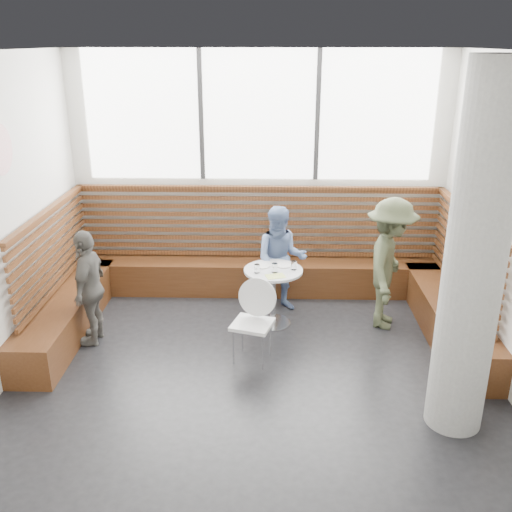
{
  "coord_description": "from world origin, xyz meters",
  "views": [
    {
      "loc": [
        0.17,
        -5.02,
        3.29
      ],
      "look_at": [
        0.0,
        1.0,
        1.0
      ],
      "focal_mm": 40.0,
      "sensor_mm": 36.0,
      "label": 1
    }
  ],
  "objects_px": {
    "adult_man": "(390,264)",
    "child_left": "(90,287)",
    "concrete_column": "(475,259)",
    "cafe_chair": "(252,314)",
    "child_back": "(281,259)",
    "cafe_table": "(273,285)"
  },
  "relations": [
    {
      "from": "cafe_table",
      "to": "cafe_chair",
      "type": "xyz_separation_m",
      "value": [
        -0.22,
        -0.79,
        0.0
      ]
    },
    {
      "from": "child_back",
      "to": "cafe_chair",
      "type": "bearing_deg",
      "value": -104.47
    },
    {
      "from": "cafe_chair",
      "to": "adult_man",
      "type": "height_order",
      "value": "adult_man"
    },
    {
      "from": "concrete_column",
      "to": "adult_man",
      "type": "distance_m",
      "value": 2.08
    },
    {
      "from": "adult_man",
      "to": "child_back",
      "type": "relative_size",
      "value": 1.16
    },
    {
      "from": "concrete_column",
      "to": "adult_man",
      "type": "relative_size",
      "value": 2.0
    },
    {
      "from": "adult_man",
      "to": "child_left",
      "type": "distance_m",
      "value": 3.49
    },
    {
      "from": "adult_man",
      "to": "cafe_chair",
      "type": "bearing_deg",
      "value": 134.27
    },
    {
      "from": "concrete_column",
      "to": "child_back",
      "type": "height_order",
      "value": "concrete_column"
    },
    {
      "from": "cafe_table",
      "to": "child_left",
      "type": "xyz_separation_m",
      "value": [
        -2.08,
        -0.47,
        0.15
      ]
    },
    {
      "from": "cafe_table",
      "to": "child_back",
      "type": "relative_size",
      "value": 0.53
    },
    {
      "from": "concrete_column",
      "to": "cafe_chair",
      "type": "relative_size",
      "value": 3.59
    },
    {
      "from": "cafe_chair",
      "to": "child_left",
      "type": "height_order",
      "value": "child_left"
    },
    {
      "from": "concrete_column",
      "to": "cafe_chair",
      "type": "height_order",
      "value": "concrete_column"
    },
    {
      "from": "concrete_column",
      "to": "child_left",
      "type": "relative_size",
      "value": 2.37
    },
    {
      "from": "concrete_column",
      "to": "adult_man",
      "type": "xyz_separation_m",
      "value": [
        -0.27,
        1.9,
        -0.8
      ]
    },
    {
      "from": "cafe_table",
      "to": "adult_man",
      "type": "height_order",
      "value": "adult_man"
    },
    {
      "from": "child_back",
      "to": "child_left",
      "type": "relative_size",
      "value": 1.02
    },
    {
      "from": "cafe_table",
      "to": "child_left",
      "type": "relative_size",
      "value": 0.54
    },
    {
      "from": "cafe_table",
      "to": "child_back",
      "type": "bearing_deg",
      "value": 77.68
    },
    {
      "from": "child_left",
      "to": "cafe_table",
      "type": "bearing_deg",
      "value": 104.09
    },
    {
      "from": "concrete_column",
      "to": "child_left",
      "type": "distance_m",
      "value": 4.09
    }
  ]
}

